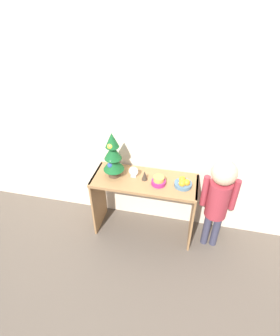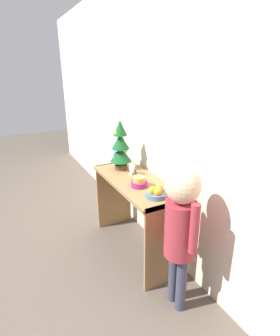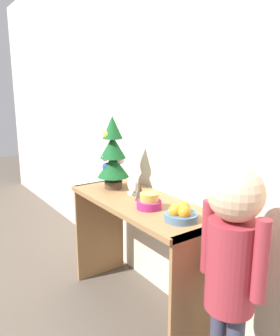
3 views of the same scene
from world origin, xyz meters
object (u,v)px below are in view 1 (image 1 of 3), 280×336
(fruit_bowl, at_px, (183,183))
(singing_bowl, at_px, (159,181))
(child_figure, at_px, (219,195))
(desk_clock, at_px, (134,172))
(figurine, at_px, (145,175))
(mini_tree, at_px, (113,156))

(fruit_bowl, height_order, singing_bowl, same)
(child_figure, bearing_deg, desk_clock, 175.61)
(fruit_bowl, bearing_deg, figurine, 177.39)
(mini_tree, xyz_separation_m, singing_bowl, (0.46, -0.04, -0.20))
(child_figure, bearing_deg, figurine, 176.86)
(mini_tree, distance_m, desk_clock, 0.26)
(fruit_bowl, bearing_deg, child_figure, -3.73)
(figurine, bearing_deg, mini_tree, 179.81)
(mini_tree, height_order, singing_bowl, mini_tree)
(singing_bowl, bearing_deg, desk_clock, 165.92)
(mini_tree, height_order, figurine, mini_tree)
(singing_bowl, distance_m, child_figure, 0.58)
(desk_clock, bearing_deg, child_figure, -4.39)
(singing_bowl, relative_size, figurine, 1.34)
(figurine, distance_m, child_figure, 0.73)
(fruit_bowl, distance_m, desk_clock, 0.50)
(singing_bowl, xyz_separation_m, figurine, (-0.14, 0.04, 0.01))
(mini_tree, bearing_deg, figurine, -0.19)
(fruit_bowl, xyz_separation_m, desk_clock, (-0.50, 0.04, 0.02))
(singing_bowl, bearing_deg, fruit_bowl, 5.84)
(fruit_bowl, bearing_deg, singing_bowl, -174.16)
(desk_clock, bearing_deg, fruit_bowl, -4.84)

